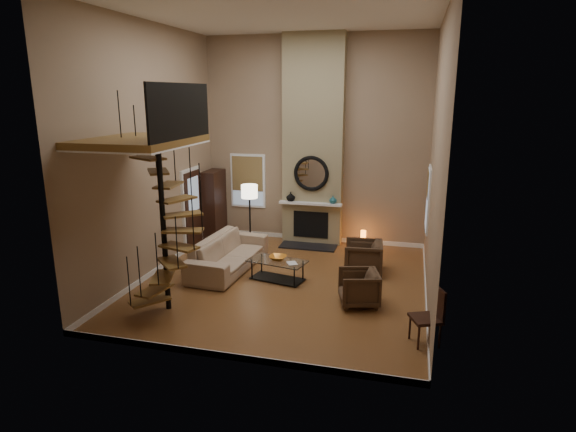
% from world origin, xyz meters
% --- Properties ---
extents(ground, '(6.00, 6.50, 0.01)m').
position_xyz_m(ground, '(0.00, 0.00, -0.01)').
color(ground, brown).
rests_on(ground, ground).
extents(back_wall, '(6.00, 0.02, 5.50)m').
position_xyz_m(back_wall, '(0.00, 3.25, 2.75)').
color(back_wall, '#957B60').
rests_on(back_wall, ground).
extents(front_wall, '(6.00, 0.02, 5.50)m').
position_xyz_m(front_wall, '(0.00, -3.25, 2.75)').
color(front_wall, '#957B60').
rests_on(front_wall, ground).
extents(left_wall, '(0.02, 6.50, 5.50)m').
position_xyz_m(left_wall, '(-3.00, 0.00, 2.75)').
color(left_wall, '#957B60').
rests_on(left_wall, ground).
extents(right_wall, '(0.02, 6.50, 5.50)m').
position_xyz_m(right_wall, '(3.00, 0.00, 2.75)').
color(right_wall, '#957B60').
rests_on(right_wall, ground).
extents(ceiling, '(6.00, 6.50, 0.01)m').
position_xyz_m(ceiling, '(0.00, 0.00, 5.50)').
color(ceiling, silver).
rests_on(ceiling, back_wall).
extents(baseboard_back, '(6.00, 0.02, 0.12)m').
position_xyz_m(baseboard_back, '(0.00, 3.24, 0.06)').
color(baseboard_back, white).
rests_on(baseboard_back, ground).
extents(baseboard_front, '(6.00, 0.02, 0.12)m').
position_xyz_m(baseboard_front, '(0.00, -3.24, 0.06)').
color(baseboard_front, white).
rests_on(baseboard_front, ground).
extents(baseboard_left, '(0.02, 6.50, 0.12)m').
position_xyz_m(baseboard_left, '(-2.99, 0.00, 0.06)').
color(baseboard_left, white).
rests_on(baseboard_left, ground).
extents(baseboard_right, '(0.02, 6.50, 0.12)m').
position_xyz_m(baseboard_right, '(2.99, 0.00, 0.06)').
color(baseboard_right, white).
rests_on(baseboard_right, ground).
extents(chimney_breast, '(1.60, 0.38, 5.50)m').
position_xyz_m(chimney_breast, '(0.00, 3.06, 2.75)').
color(chimney_breast, '#8C7F5B').
rests_on(chimney_breast, ground).
extents(hearth, '(1.50, 0.60, 0.04)m').
position_xyz_m(hearth, '(0.00, 2.57, 0.02)').
color(hearth, black).
rests_on(hearth, ground).
extents(firebox, '(0.95, 0.02, 0.72)m').
position_xyz_m(firebox, '(0.00, 2.86, 0.55)').
color(firebox, black).
rests_on(firebox, chimney_breast).
extents(mantel, '(1.70, 0.18, 0.06)m').
position_xyz_m(mantel, '(0.00, 2.78, 1.15)').
color(mantel, white).
rests_on(mantel, chimney_breast).
extents(mirror_frame, '(0.94, 0.10, 0.94)m').
position_xyz_m(mirror_frame, '(0.00, 2.84, 1.95)').
color(mirror_frame, black).
rests_on(mirror_frame, chimney_breast).
extents(mirror_disc, '(0.80, 0.01, 0.80)m').
position_xyz_m(mirror_disc, '(0.00, 2.85, 1.95)').
color(mirror_disc, white).
rests_on(mirror_disc, chimney_breast).
extents(vase_left, '(0.24, 0.24, 0.25)m').
position_xyz_m(vase_left, '(-0.55, 2.82, 1.30)').
color(vase_left, black).
rests_on(vase_left, mantel).
extents(vase_right, '(0.20, 0.20, 0.21)m').
position_xyz_m(vase_right, '(0.60, 2.82, 1.28)').
color(vase_right, '#1B5760').
rests_on(vase_right, mantel).
extents(window_back, '(1.02, 0.06, 1.52)m').
position_xyz_m(window_back, '(-1.90, 3.22, 1.62)').
color(window_back, white).
rests_on(window_back, back_wall).
extents(window_right, '(0.06, 1.02, 1.52)m').
position_xyz_m(window_right, '(2.97, 2.00, 1.63)').
color(window_right, white).
rests_on(window_right, right_wall).
extents(entry_door, '(0.10, 1.05, 2.16)m').
position_xyz_m(entry_door, '(-2.95, 1.80, 1.05)').
color(entry_door, white).
rests_on(entry_door, ground).
extents(loft, '(1.70, 2.20, 1.09)m').
position_xyz_m(loft, '(-2.04, -1.80, 3.24)').
color(loft, brown).
rests_on(loft, left_wall).
extents(spiral_stair, '(1.47, 1.47, 4.06)m').
position_xyz_m(spiral_stair, '(-1.78, -1.79, 1.78)').
color(spiral_stair, black).
rests_on(spiral_stair, ground).
extents(hutch, '(0.41, 0.87, 1.94)m').
position_xyz_m(hutch, '(-2.76, 2.78, 0.95)').
color(hutch, black).
rests_on(hutch, ground).
extents(sofa, '(1.18, 2.66, 0.76)m').
position_xyz_m(sofa, '(-1.46, 0.48, 0.40)').
color(sofa, tan).
rests_on(sofa, ground).
extents(armchair_near, '(0.93, 0.90, 0.78)m').
position_xyz_m(armchair_near, '(1.69, 1.05, 0.35)').
color(armchair_near, '#432F1F').
rests_on(armchair_near, ground).
extents(armchair_far, '(0.91, 0.90, 0.68)m').
position_xyz_m(armchair_far, '(1.77, -0.71, 0.35)').
color(armchair_far, '#432F1F').
rests_on(armchair_far, ground).
extents(coffee_table, '(1.37, 0.88, 0.46)m').
position_xyz_m(coffee_table, '(-0.17, 0.12, 0.28)').
color(coffee_table, silver).
rests_on(coffee_table, ground).
extents(bowl, '(0.38, 0.38, 0.09)m').
position_xyz_m(bowl, '(-0.17, 0.17, 0.50)').
color(bowl, orange).
rests_on(bowl, coffee_table).
extents(book, '(0.30, 0.32, 0.03)m').
position_xyz_m(book, '(0.18, -0.03, 0.46)').
color(book, gray).
rests_on(book, coffee_table).
extents(floor_lamp, '(0.43, 0.43, 1.74)m').
position_xyz_m(floor_lamp, '(-1.46, 2.06, 1.41)').
color(floor_lamp, black).
rests_on(floor_lamp, ground).
extents(accent_lamp, '(0.14, 0.14, 0.50)m').
position_xyz_m(accent_lamp, '(1.43, 2.79, 0.25)').
color(accent_lamp, orange).
rests_on(accent_lamp, ground).
extents(side_chair, '(0.59, 0.59, 0.97)m').
position_xyz_m(side_chair, '(3.01, -1.92, 0.53)').
color(side_chair, black).
rests_on(side_chair, ground).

